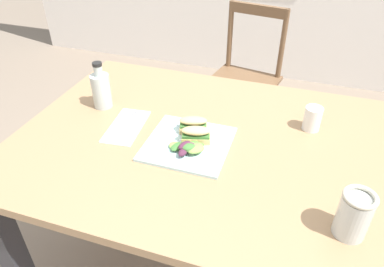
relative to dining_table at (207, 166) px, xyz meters
name	(u,v)px	position (x,y,z in m)	size (l,w,h in m)	color
dining_table	(207,166)	(0.00, 0.00, 0.00)	(1.31, 0.95, 0.74)	#997551
chair_wooden_far	(244,80)	(-0.07, 1.06, -0.18)	(0.47, 0.47, 0.87)	brown
plate_lunch	(188,144)	(-0.05, -0.05, 0.12)	(0.27, 0.27, 0.01)	silver
sandwich_half_front	(196,134)	(-0.03, -0.03, 0.15)	(0.11, 0.08, 0.06)	#DBB270
sandwich_half_back	(193,124)	(-0.06, 0.02, 0.15)	(0.11, 0.08, 0.06)	#DBB270
salad_mixed_greens	(189,146)	(-0.04, -0.08, 0.14)	(0.13, 0.13, 0.03)	#84A84C
napkin_folded	(126,126)	(-0.30, -0.01, 0.12)	(0.11, 0.22, 0.00)	silver
fork_on_napkin	(128,123)	(-0.30, 0.00, 0.12)	(0.05, 0.19, 0.00)	silver
bottle_cold_brew	(101,92)	(-0.45, 0.09, 0.18)	(0.07, 0.07, 0.18)	black
mason_jar_iced_tea	(353,216)	(0.44, -0.26, 0.17)	(0.08, 0.08, 0.13)	#995623
cup_extra_side	(312,119)	(0.33, 0.18, 0.16)	(0.06, 0.06, 0.09)	white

